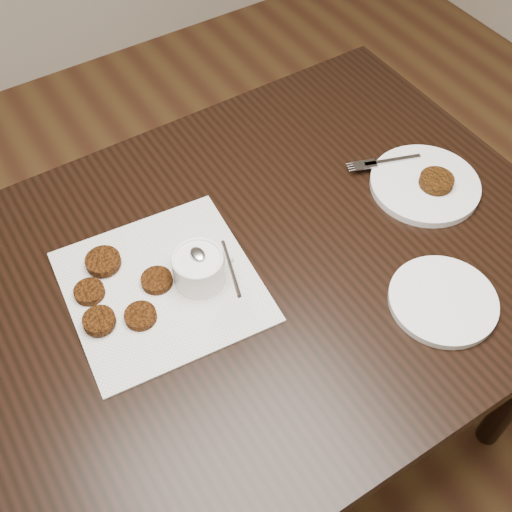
# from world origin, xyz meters

# --- Properties ---
(floor) EXTENTS (4.00, 4.00, 0.00)m
(floor) POSITION_xyz_m (0.00, 0.00, 0.00)
(floor) COLOR brown
(floor) RESTS_ON ground
(table) EXTENTS (1.39, 0.89, 0.75)m
(table) POSITION_xyz_m (-0.07, 0.16, 0.38)
(table) COLOR black
(table) RESTS_ON floor
(napkin) EXTENTS (0.37, 0.37, 0.00)m
(napkin) POSITION_xyz_m (-0.16, 0.20, 0.75)
(napkin) COLOR white
(napkin) RESTS_ON table
(sauce_ramekin) EXTENTS (0.15, 0.15, 0.13)m
(sauce_ramekin) POSITION_xyz_m (-0.09, 0.18, 0.82)
(sauce_ramekin) COLOR white
(sauce_ramekin) RESTS_ON napkin
(patty_cluster) EXTENTS (0.26, 0.26, 0.02)m
(patty_cluster) POSITION_xyz_m (-0.23, 0.23, 0.77)
(patty_cluster) COLOR #5F2D0C
(patty_cluster) RESTS_ON napkin
(plate_with_patty) EXTENTS (0.29, 0.29, 0.03)m
(plate_with_patty) POSITION_xyz_m (0.42, 0.14, 0.77)
(plate_with_patty) COLOR white
(plate_with_patty) RESTS_ON table
(plate_empty) EXTENTS (0.22, 0.22, 0.01)m
(plate_empty) POSITION_xyz_m (0.25, -0.10, 0.76)
(plate_empty) COLOR white
(plate_empty) RESTS_ON table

